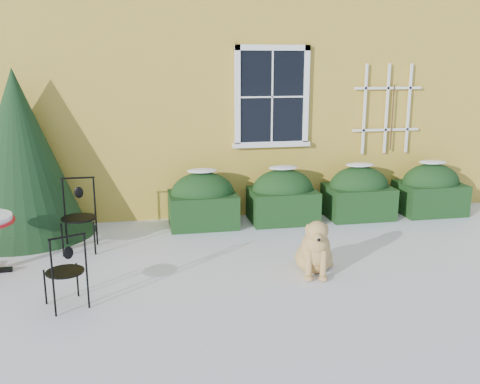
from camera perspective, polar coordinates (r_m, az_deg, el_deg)
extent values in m
plane|color=white|center=(6.21, 1.76, -10.27)|extent=(80.00, 80.00, 0.00)
cube|color=gold|center=(12.61, -5.33, 15.79)|extent=(12.00, 8.00, 6.00)
cube|color=black|center=(8.78, 3.42, 10.10)|extent=(1.05, 0.03, 1.45)
cube|color=white|center=(8.75, 3.51, 15.13)|extent=(1.23, 0.06, 0.09)
cube|color=white|center=(8.85, 3.37, 5.11)|extent=(1.23, 0.06, 0.09)
cube|color=white|center=(8.65, -0.29, 10.06)|extent=(0.09, 0.06, 1.63)
cube|color=white|center=(8.93, 7.04, 10.08)|extent=(0.09, 0.06, 1.63)
cube|color=white|center=(8.76, 3.45, 10.09)|extent=(0.02, 0.02, 1.45)
cube|color=white|center=(8.76, 3.45, 10.09)|extent=(1.05, 0.02, 0.02)
cube|color=white|center=(8.85, 3.37, 5.08)|extent=(1.29, 0.14, 0.07)
cube|color=white|center=(9.30, 13.14, 8.57)|extent=(0.04, 0.03, 1.50)
cube|color=white|center=(9.47, 15.39, 8.53)|extent=(0.04, 0.03, 1.50)
cube|color=white|center=(9.65, 17.54, 8.47)|extent=(0.04, 0.03, 1.50)
cube|color=white|center=(9.50, 15.25, 6.43)|extent=(1.20, 0.03, 0.04)
cube|color=white|center=(9.44, 15.52, 10.64)|extent=(1.20, 0.03, 0.04)
cylinder|color=#472D19|center=(9.51, 15.93, 7.60)|extent=(0.02, 0.02, 1.10)
cube|color=black|center=(8.45, -3.98, -1.87)|extent=(1.05, 0.80, 0.52)
ellipsoid|color=black|center=(8.38, -4.01, -0.14)|extent=(1.00, 0.72, 0.67)
ellipsoid|color=white|center=(8.30, -4.05, 2.28)|extent=(0.47, 0.32, 0.06)
cube|color=black|center=(8.69, 4.56, -1.43)|extent=(1.05, 0.80, 0.52)
ellipsoid|color=black|center=(8.62, 4.59, 0.24)|extent=(1.00, 0.72, 0.67)
ellipsoid|color=white|center=(8.55, 4.64, 2.60)|extent=(0.47, 0.32, 0.06)
cube|color=black|center=(9.11, 12.47, -1.00)|extent=(1.05, 0.80, 0.52)
ellipsoid|color=black|center=(9.05, 12.56, 0.60)|extent=(1.00, 0.72, 0.67)
ellipsoid|color=white|center=(8.98, 12.68, 2.84)|extent=(0.47, 0.32, 0.06)
cube|color=black|center=(9.69, 19.56, -0.60)|extent=(1.05, 0.80, 0.52)
ellipsoid|color=black|center=(9.64, 19.68, 0.90)|extent=(1.00, 0.72, 0.67)
ellipsoid|color=white|center=(9.57, 19.85, 3.01)|extent=(0.47, 0.32, 0.06)
cone|color=black|center=(8.55, -22.08, -0.40)|extent=(2.03, 2.03, 1.17)
cone|color=black|center=(8.43, -22.46, 3.82)|extent=(1.81, 1.81, 2.45)
cylinder|color=black|center=(6.20, -16.96, -8.95)|extent=(0.02, 0.02, 0.39)
cylinder|color=black|center=(6.12, -20.07, -9.51)|extent=(0.02, 0.02, 0.39)
cylinder|color=black|center=(5.90, -15.90, -10.08)|extent=(0.02, 0.02, 0.39)
cylinder|color=black|center=(5.81, -19.17, -10.69)|extent=(0.02, 0.02, 0.39)
cylinder|color=black|center=(5.93, -18.16, -8.07)|extent=(0.40, 0.40, 0.02)
cylinder|color=black|center=(5.75, -16.16, -6.32)|extent=(0.02, 0.02, 0.43)
cylinder|color=black|center=(5.66, -19.49, -6.90)|extent=(0.02, 0.02, 0.43)
cylinder|color=black|center=(5.63, -17.97, -4.55)|extent=(0.36, 0.17, 0.02)
ellipsoid|color=black|center=(5.69, -17.85, -6.20)|extent=(0.11, 0.07, 0.13)
cylinder|color=black|center=(7.47, -18.41, -4.88)|extent=(0.02, 0.02, 0.46)
cylinder|color=black|center=(7.43, -15.25, -4.76)|extent=(0.02, 0.02, 0.46)
cylinder|color=black|center=(7.86, -18.05, -3.94)|extent=(0.02, 0.02, 0.46)
cylinder|color=black|center=(7.82, -15.05, -3.83)|extent=(0.02, 0.02, 0.46)
cylinder|color=black|center=(7.57, -16.81, -2.68)|extent=(0.47, 0.47, 0.02)
cylinder|color=black|center=(7.73, -18.31, -0.49)|extent=(0.02, 0.02, 0.51)
cylinder|color=black|center=(7.69, -15.27, -0.35)|extent=(0.02, 0.02, 0.51)
cylinder|color=black|center=(7.65, -16.93, 1.45)|extent=(0.45, 0.03, 0.02)
ellipsoid|color=black|center=(7.70, -16.82, -0.05)|extent=(0.12, 0.03, 0.16)
ellipsoid|color=tan|center=(6.72, 7.87, -6.92)|extent=(0.57, 0.60, 0.38)
ellipsoid|color=tan|center=(6.50, 8.06, -6.04)|extent=(0.42, 0.39, 0.47)
sphere|color=tan|center=(6.42, 8.14, -5.33)|extent=(0.29, 0.29, 0.29)
cylinder|color=tan|center=(6.43, 7.36, -7.68)|extent=(0.08, 0.08, 0.37)
cylinder|color=tan|center=(6.45, 8.88, -7.67)|extent=(0.08, 0.08, 0.37)
ellipsoid|color=tan|center=(6.45, 7.35, -9.09)|extent=(0.10, 0.13, 0.06)
ellipsoid|color=tan|center=(6.47, 8.87, -9.08)|extent=(0.10, 0.13, 0.06)
cylinder|color=tan|center=(6.39, 8.16, -4.92)|extent=(0.21, 0.25, 0.20)
sphere|color=tan|center=(6.32, 8.23, -4.17)|extent=(0.25, 0.25, 0.25)
ellipsoid|color=tan|center=(6.23, 8.32, -4.78)|extent=(0.16, 0.21, 0.11)
sphere|color=black|center=(6.15, 8.40, -5.07)|extent=(0.04, 0.04, 0.04)
ellipsoid|color=tan|center=(6.34, 7.24, -4.07)|extent=(0.08, 0.09, 0.15)
ellipsoid|color=tan|center=(6.37, 9.15, -4.08)|extent=(0.08, 0.09, 0.15)
cylinder|color=tan|center=(6.95, 8.96, -7.29)|extent=(0.15, 0.30, 0.07)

